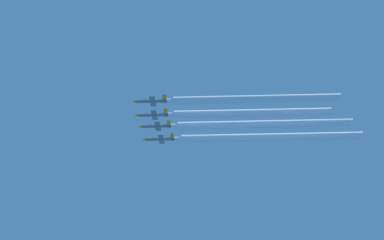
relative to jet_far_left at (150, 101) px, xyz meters
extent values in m
cylinder|color=slate|center=(0.00, -0.35, -0.03)|extent=(1.22, 10.52, 1.22)
cone|color=orange|center=(0.00, 5.80, -0.03)|extent=(1.16, 1.77, 1.16)
ellipsoid|color=#332D14|center=(0.00, 1.96, 0.49)|extent=(0.67, 2.44, 0.55)
cube|color=slate|center=(0.00, -0.87, -0.12)|extent=(8.86, 2.10, 0.13)
cube|color=slate|center=(0.00, -5.12, -0.03)|extent=(3.76, 1.22, 0.13)
cube|color=orange|center=(0.00, -5.03, 1.52)|extent=(0.11, 1.44, 1.88)
cylinder|color=black|center=(0.00, -5.88, -0.03)|extent=(0.91, 0.66, 0.91)
cylinder|color=slate|center=(12.75, 0.06, -0.07)|extent=(1.22, 10.52, 1.22)
cone|color=orange|center=(12.75, 6.21, -0.07)|extent=(1.16, 1.77, 1.16)
ellipsoid|color=#332D14|center=(12.75, 2.38, 0.45)|extent=(0.67, 2.44, 0.55)
cube|color=slate|center=(12.75, -0.46, -0.16)|extent=(8.86, 2.10, 0.13)
cube|color=slate|center=(12.75, -4.71, -0.07)|extent=(3.76, 1.22, 0.13)
cube|color=orange|center=(12.75, -4.62, 1.48)|extent=(0.11, 1.44, 1.88)
cylinder|color=black|center=(12.75, -5.47, -0.07)|extent=(0.91, 0.66, 0.91)
cylinder|color=slate|center=(24.84, -0.27, 0.40)|extent=(1.22, 10.52, 1.22)
cone|color=orange|center=(24.84, 5.87, 0.40)|extent=(1.16, 1.77, 1.16)
ellipsoid|color=#332D14|center=(24.84, 2.04, 0.91)|extent=(0.67, 2.44, 0.55)
cube|color=slate|center=(24.84, -0.80, 0.30)|extent=(8.86, 2.10, 0.13)
cube|color=slate|center=(24.84, -5.05, 0.40)|extent=(3.76, 1.22, 0.13)
cube|color=orange|center=(24.84, -4.96, 1.95)|extent=(0.11, 1.44, 1.88)
cylinder|color=black|center=(24.84, -5.81, 0.40)|extent=(0.91, 0.66, 0.91)
cylinder|color=slate|center=(37.04, -0.81, 0.00)|extent=(1.22, 10.52, 1.22)
cone|color=orange|center=(37.04, 5.34, 0.00)|extent=(1.16, 1.77, 1.16)
ellipsoid|color=#332D14|center=(37.04, 1.51, 0.52)|extent=(0.67, 2.44, 0.55)
cube|color=slate|center=(37.04, -1.33, -0.09)|extent=(8.86, 2.10, 0.13)
cube|color=slate|center=(37.04, -5.58, 0.00)|extent=(3.76, 1.22, 0.13)
cube|color=orange|center=(37.04, -5.49, 1.55)|extent=(0.11, 1.44, 1.88)
cylinder|color=black|center=(37.04, -6.34, 0.00)|extent=(0.91, 0.66, 0.91)
cylinder|color=white|center=(0.00, -32.25, -0.03)|extent=(1.50, 52.69, 1.50)
cylinder|color=white|center=(0.00, -38.57, -0.03)|extent=(2.84, 60.59, 2.84)
cylinder|color=white|center=(12.75, -30.81, -0.07)|extent=(1.50, 50.63, 1.50)
cylinder|color=white|center=(12.75, -36.88, -0.07)|extent=(2.84, 58.22, 2.84)
cylinder|color=white|center=(24.84, -34.57, 0.40)|extent=(1.50, 57.48, 1.50)
cylinder|color=white|center=(24.84, -41.47, 0.40)|extent=(2.84, 66.10, 2.84)
cylinder|color=white|center=(37.04, -36.75, 0.00)|extent=(1.50, 60.77, 1.50)
cylinder|color=white|center=(37.04, -44.05, 0.00)|extent=(2.84, 69.89, 2.84)
camera|label=1|loc=(-479.34, -39.67, -208.73)|focal=135.23mm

